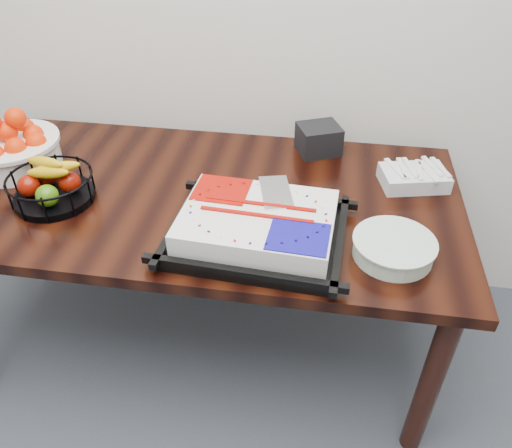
# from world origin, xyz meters

# --- Properties ---
(table) EXTENTS (1.80, 0.90, 0.75)m
(table) POSITION_xyz_m (0.00, 2.00, 0.66)
(table) COLOR black
(table) RESTS_ON ground
(cake_tray) EXTENTS (0.54, 0.43, 0.11)m
(cake_tray) POSITION_xyz_m (0.24, 1.78, 0.80)
(cake_tray) COLOR black
(cake_tray) RESTS_ON table
(tangerine_bowl) EXTENTS (0.34, 0.34, 0.22)m
(tangerine_bowl) POSITION_xyz_m (-0.71, 2.07, 0.84)
(tangerine_bowl) COLOR white
(tangerine_bowl) RESTS_ON table
(fruit_basket) EXTENTS (0.28, 0.28, 0.15)m
(fruit_basket) POSITION_xyz_m (-0.47, 1.88, 0.81)
(fruit_basket) COLOR black
(fruit_basket) RESTS_ON table
(plate_stack) EXTENTS (0.24, 0.24, 0.06)m
(plate_stack) POSITION_xyz_m (0.64, 1.77, 0.78)
(plate_stack) COLOR white
(plate_stack) RESTS_ON table
(fork_bag) EXTENTS (0.25, 0.19, 0.06)m
(fork_bag) POSITION_xyz_m (0.74, 2.17, 0.78)
(fork_bag) COLOR silver
(fork_bag) RESTS_ON table
(napkin_box) EXTENTS (0.19, 0.18, 0.11)m
(napkin_box) POSITION_xyz_m (0.39, 2.35, 0.80)
(napkin_box) COLOR black
(napkin_box) RESTS_ON table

